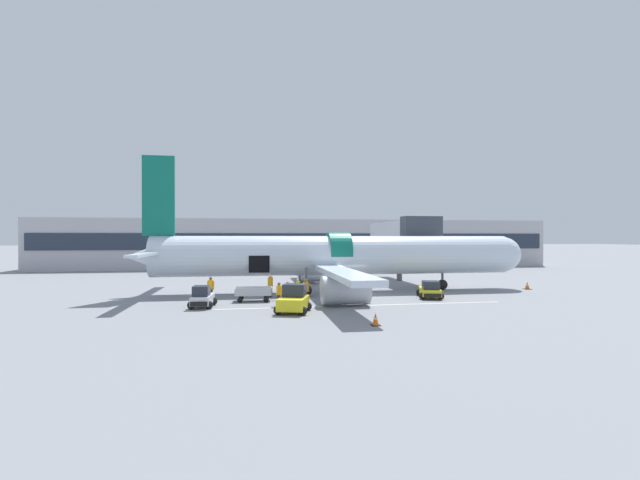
{
  "coord_description": "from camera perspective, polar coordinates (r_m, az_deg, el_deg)",
  "views": [
    {
      "loc": [
        -8.53,
        -34.96,
        4.84
      ],
      "look_at": [
        -2.92,
        -0.33,
        4.63
      ],
      "focal_mm": 24.0,
      "sensor_mm": 36.0,
      "label": 1
    }
  ],
  "objects": [
    {
      "name": "ground_crew_loader_a",
      "position": [
        34.14,
        -2.99,
        -6.42
      ],
      "size": [
        0.42,
        0.54,
        1.56
      ],
      "color": "#1E2338",
      "rests_on": "ground_plane"
    },
    {
      "name": "ground_plane",
      "position": [
        36.31,
        4.51,
        -7.32
      ],
      "size": [
        500.0,
        500.0,
        0.0
      ],
      "primitive_type": "plane",
      "color": "gray"
    },
    {
      "name": "safety_cone_wingtip",
      "position": [
        31.68,
        6.23,
        -7.86
      ],
      "size": [
        0.49,
        0.49,
        0.69
      ],
      "color": "black",
      "rests_on": "ground_plane"
    },
    {
      "name": "airplane",
      "position": [
        37.96,
        1.75,
        -2.23
      ],
      "size": [
        35.44,
        29.62,
        11.65
      ],
      "color": "silver",
      "rests_on": "ground_plane"
    },
    {
      "name": "safety_cone_engine_left",
      "position": [
        24.06,
        7.42,
        -10.47
      ],
      "size": [
        0.52,
        0.52,
        0.7
      ],
      "color": "black",
      "rests_on": "ground_plane"
    },
    {
      "name": "baggage_tug_lead",
      "position": [
        30.88,
        -15.42,
        -7.48
      ],
      "size": [
        1.87,
        2.76,
        1.54
      ],
      "color": "silver",
      "rests_on": "ground_plane"
    },
    {
      "name": "ground_crew_driver",
      "position": [
        32.44,
        -4.32,
        -6.78
      ],
      "size": [
        0.54,
        0.38,
        1.56
      ],
      "color": "#1E2338",
      "rests_on": "ground_plane"
    },
    {
      "name": "ground_crew_helper",
      "position": [
        35.02,
        -6.64,
        -6.0
      ],
      "size": [
        0.49,
        0.65,
        1.85
      ],
      "color": "black",
      "rests_on": "ground_plane"
    },
    {
      "name": "terminal_strip",
      "position": [
        70.52,
        -2.25,
        -0.46
      ],
      "size": [
        81.5,
        8.54,
        7.71
      ],
      "color": "#B2B2B7",
      "rests_on": "ground_plane"
    },
    {
      "name": "baggage_cart_loading",
      "position": [
        33.06,
        -8.69,
        -7.2
      ],
      "size": [
        3.69,
        1.88,
        1.06
      ],
      "color": "#B7BABF",
      "rests_on": "ground_plane"
    },
    {
      "name": "jet_bridge_stub",
      "position": [
        47.69,
        10.94,
        0.67
      ],
      "size": [
        3.77,
        13.73,
        6.89
      ],
      "color": "#4C4C51",
      "rests_on": "ground_plane"
    },
    {
      "name": "apron_marking_line",
      "position": [
        30.66,
        4.14,
        -8.73
      ],
      "size": [
        22.7,
        0.35,
        0.01
      ],
      "color": "silver",
      "rests_on": "ground_plane"
    },
    {
      "name": "ground_crew_marshal",
      "position": [
        31.71,
        -1.93,
        -6.73
      ],
      "size": [
        0.6,
        0.55,
        1.79
      ],
      "color": "#2D2D33",
      "rests_on": "ground_plane"
    },
    {
      "name": "baggage_tug_rear",
      "position": [
        27.98,
        -3.54,
        -8.04
      ],
      "size": [
        2.62,
        3.14,
        1.79
      ],
      "color": "yellow",
      "rests_on": "ground_plane"
    },
    {
      "name": "ground_crew_loader_b",
      "position": [
        34.28,
        -14.37,
        -6.19
      ],
      "size": [
        0.6,
        0.55,
        1.8
      ],
      "color": "#2D2D33",
      "rests_on": "ground_plane"
    },
    {
      "name": "ground_crew_supervisor",
      "position": [
        30.44,
        -5.48,
        -7.13
      ],
      "size": [
        0.52,
        0.56,
        1.68
      ],
      "color": "#2D2D33",
      "rests_on": "ground_plane"
    },
    {
      "name": "baggage_tug_mid",
      "position": [
        35.54,
        14.45,
        -6.51
      ],
      "size": [
        2.48,
        3.54,
        1.38
      ],
      "color": "yellow",
      "rests_on": "ground_plane"
    },
    {
      "name": "safety_cone_nose",
      "position": [
        44.61,
        25.91,
        -5.5
      ],
      "size": [
        0.62,
        0.62,
        0.69
      ],
      "color": "black",
      "rests_on": "ground_plane"
    }
  ]
}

